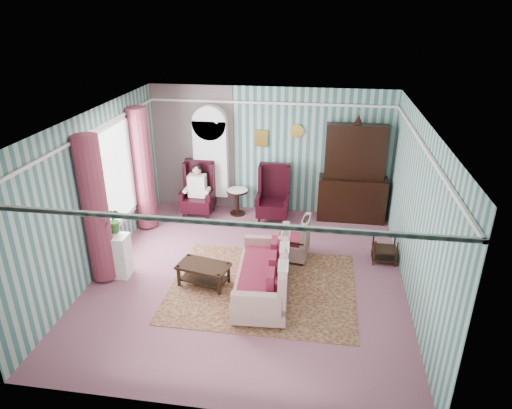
# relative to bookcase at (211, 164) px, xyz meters

# --- Properties ---
(floor) EXTENTS (6.00, 6.00, 0.00)m
(floor) POSITION_rel_bookcase_xyz_m (1.35, -2.84, -1.12)
(floor) COLOR #844C5C
(floor) RESTS_ON ground
(room_shell) EXTENTS (5.53, 6.02, 2.91)m
(room_shell) POSITION_rel_bookcase_xyz_m (0.73, -2.66, 0.89)
(room_shell) COLOR #3B6B68
(room_shell) RESTS_ON ground
(bookcase) EXTENTS (0.80, 0.28, 2.24)m
(bookcase) POSITION_rel_bookcase_xyz_m (0.00, 0.00, 0.00)
(bookcase) COLOR white
(bookcase) RESTS_ON floor
(dresser_hutch) EXTENTS (1.50, 0.56, 2.36)m
(dresser_hutch) POSITION_rel_bookcase_xyz_m (3.25, -0.12, 0.06)
(dresser_hutch) COLOR black
(dresser_hutch) RESTS_ON floor
(wingback_left) EXTENTS (0.76, 0.80, 1.25)m
(wingback_left) POSITION_rel_bookcase_xyz_m (-0.25, -0.39, -0.50)
(wingback_left) COLOR black
(wingback_left) RESTS_ON floor
(wingback_right) EXTENTS (0.76, 0.80, 1.25)m
(wingback_right) POSITION_rel_bookcase_xyz_m (1.50, -0.39, -0.50)
(wingback_right) COLOR black
(wingback_right) RESTS_ON floor
(seated_woman) EXTENTS (0.44, 0.40, 1.18)m
(seated_woman) POSITION_rel_bookcase_xyz_m (-0.25, -0.39, -0.53)
(seated_woman) COLOR silver
(seated_woman) RESTS_ON floor
(round_side_table) EXTENTS (0.50, 0.50, 0.60)m
(round_side_table) POSITION_rel_bookcase_xyz_m (0.65, -0.24, -0.82)
(round_side_table) COLOR black
(round_side_table) RESTS_ON floor
(nest_table) EXTENTS (0.45, 0.38, 0.54)m
(nest_table) POSITION_rel_bookcase_xyz_m (3.82, -1.94, -0.85)
(nest_table) COLOR black
(nest_table) RESTS_ON floor
(plant_stand) EXTENTS (0.55, 0.35, 0.80)m
(plant_stand) POSITION_rel_bookcase_xyz_m (-1.05, -3.14, -0.72)
(plant_stand) COLOR silver
(plant_stand) RESTS_ON floor
(rug) EXTENTS (3.20, 2.60, 0.01)m
(rug) POSITION_rel_bookcase_xyz_m (1.65, -3.14, -1.11)
(rug) COLOR #541F1C
(rug) RESTS_ON floor
(sofa) EXTENTS (1.03, 1.98, 1.05)m
(sofa) POSITION_rel_bookcase_xyz_m (1.67, -3.38, -0.60)
(sofa) COLOR beige
(sofa) RESTS_ON floor
(floral_armchair) EXTENTS (0.83, 0.79, 0.88)m
(floral_armchair) POSITION_rel_bookcase_xyz_m (2.05, -2.05, -0.68)
(floral_armchair) COLOR beige
(floral_armchair) RESTS_ON floor
(coffee_table) EXTENTS (0.97, 0.67, 0.40)m
(coffee_table) POSITION_rel_bookcase_xyz_m (0.62, -3.21, -0.92)
(coffee_table) COLOR black
(coffee_table) RESTS_ON floor
(potted_plant_a) EXTENTS (0.49, 0.45, 0.46)m
(potted_plant_a) POSITION_rel_bookcase_xyz_m (-1.13, -3.27, -0.09)
(potted_plant_a) COLOR #1F541A
(potted_plant_a) RESTS_ON plant_stand
(potted_plant_b) EXTENTS (0.32, 0.28, 0.48)m
(potted_plant_b) POSITION_rel_bookcase_xyz_m (-1.02, -3.02, -0.08)
(potted_plant_b) COLOR #22581B
(potted_plant_b) RESTS_ON plant_stand
(potted_plant_c) EXTENTS (0.24, 0.24, 0.35)m
(potted_plant_c) POSITION_rel_bookcase_xyz_m (-1.13, -3.13, -0.15)
(potted_plant_c) COLOR #1D5019
(potted_plant_c) RESTS_ON plant_stand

